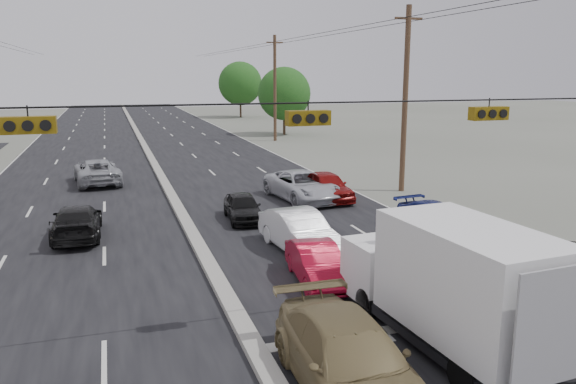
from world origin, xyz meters
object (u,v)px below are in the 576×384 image
queue_car_c (302,186)px  utility_pole_right_c (275,88)px  tree_right_far (240,84)px  queue_car_b (299,232)px  red_sedan (317,264)px  box_truck (449,283)px  queue_car_a (243,207)px  tree_right_mid (284,94)px  oncoming_far (97,172)px  utility_pole_right_b (405,99)px  queue_car_e (327,186)px  oncoming_near (77,222)px  queue_car_d (438,220)px  tan_sedan (350,361)px

queue_car_c → utility_pole_right_c: bearing=69.0°
tree_right_far → queue_car_b: 64.95m
red_sedan → queue_car_c: 11.74m
box_truck → queue_car_a: bearing=94.5°
tree_right_mid → oncoming_far: (-18.78, -22.64, -3.60)m
utility_pole_right_c → box_truck: size_ratio=1.57×
utility_pole_right_b → red_sedan: utility_pole_right_b is taller
tree_right_far → queue_car_b: tree_right_far is taller
queue_car_e → oncoming_near: 12.50m
tree_right_far → queue_car_a: bearing=-102.9°
queue_car_c → queue_car_e: queue_car_c is taller
queue_car_c → oncoming_far: bearing=134.6°
queue_car_d → tree_right_far: bearing=78.1°
utility_pole_right_b → queue_car_e: 6.60m
tree_right_mid → queue_car_c: bearing=-105.7°
box_truck → oncoming_far: bearing=104.9°
utility_pole_right_b → oncoming_far: size_ratio=1.89×
tree_right_mid → utility_pole_right_b: bearing=-94.8°
tree_right_mid → tan_sedan: bearing=-105.9°
oncoming_near → tan_sedan: bearing=113.9°
red_sedan → queue_car_d: (6.60, 3.55, 0.01)m
oncoming_far → queue_car_e: bearing=138.5°
queue_car_b → queue_car_c: bearing=64.0°
queue_car_d → utility_pole_right_c: bearing=78.9°
queue_car_d → oncoming_far: size_ratio=0.81×
red_sedan → oncoming_near: size_ratio=0.82×
tan_sedan → red_sedan: size_ratio=1.41×
utility_pole_right_c → red_sedan: 38.24m
tree_right_mid → queue_car_e: size_ratio=1.67×
queue_car_a → tree_right_far: bearing=80.6°
tan_sedan → queue_car_d: (8.20, 9.66, -0.14)m
red_sedan → queue_car_b: 3.21m
utility_pole_right_b → tan_sedan: (-11.10, -17.88, -4.34)m
queue_car_d → oncoming_far: bearing=124.6°
queue_car_c → queue_car_e: size_ratio=1.25×
utility_pole_right_c → queue_car_e: utility_pole_right_c is taller
oncoming_far → tree_right_mid: bearing=-135.3°
queue_car_a → oncoming_near: 6.96m
utility_pole_right_b → oncoming_far: (-16.28, 7.36, -4.37)m
red_sedan → utility_pole_right_c: bearing=80.6°
utility_pole_right_c → tan_sedan: bearing=-104.5°
tree_right_mid → queue_car_e: bearing=-103.4°
tan_sedan → queue_car_a: size_ratio=1.47×
tree_right_far → queue_car_e: bearing=-98.5°
utility_pole_right_c → queue_car_b: 35.05m
tan_sedan → queue_car_b: bearing=78.2°
tree_right_mid → utility_pole_right_c: bearing=-116.6°
tree_right_mid → queue_car_b: (-11.50, -38.60, -3.59)m
red_sedan → queue_car_c: queue_car_c is taller
utility_pole_right_c → queue_car_b: bearing=-105.0°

